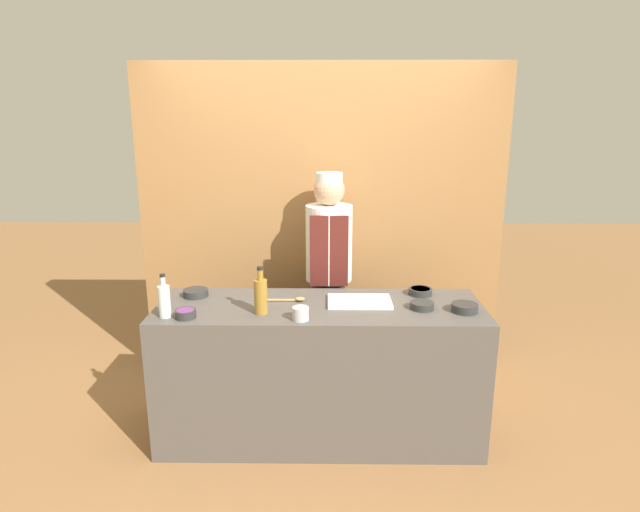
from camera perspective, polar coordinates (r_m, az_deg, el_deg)
name	(u,v)px	position (r m, az deg, el deg)	size (l,w,h in m)	color
ground_plane	(320,432)	(3.71, -0.03, -18.27)	(14.00, 14.00, 0.00)	olive
cabinet_wall	(321,224)	(4.17, 0.14, 3.43)	(2.77, 0.18, 2.40)	olive
counter	(320,371)	(3.49, -0.03, -12.15)	(2.01, 0.66, 0.89)	#514C47
sauce_bowl_purple	(185,313)	(3.20, -14.16, -5.95)	(0.12, 0.12, 0.05)	#2D2D2D
sauce_bowl_green	(196,293)	(3.55, -13.12, -3.82)	(0.16, 0.16, 0.05)	#2D2D2D
sauce_bowl_brown	(422,305)	(3.30, 10.83, -5.16)	(0.14, 0.14, 0.04)	#2D2D2D
sauce_bowl_red	(420,291)	(3.55, 10.65, -3.70)	(0.15, 0.15, 0.04)	#2D2D2D
sauce_bowl_white	(465,307)	(3.31, 15.17, -5.30)	(0.16, 0.16, 0.05)	#2D2D2D
cutting_board	(359,301)	(3.35, 4.23, -4.86)	(0.39, 0.25, 0.02)	white
bottle_vinegar	(261,295)	(3.16, -6.34, -4.19)	(0.08, 0.08, 0.29)	olive
bottle_clear	(164,300)	(3.22, -16.27, -4.56)	(0.07, 0.07, 0.26)	silver
cup_steel	(301,314)	(3.07, -2.09, -6.15)	(0.10, 0.10, 0.08)	#B7B7BC
wooden_spoon	(290,299)	(3.38, -3.20, -4.65)	(0.27, 0.05, 0.03)	#B2844C
chef_center	(329,274)	(3.92, 0.94, -1.92)	(0.33, 0.33, 1.63)	#28282D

